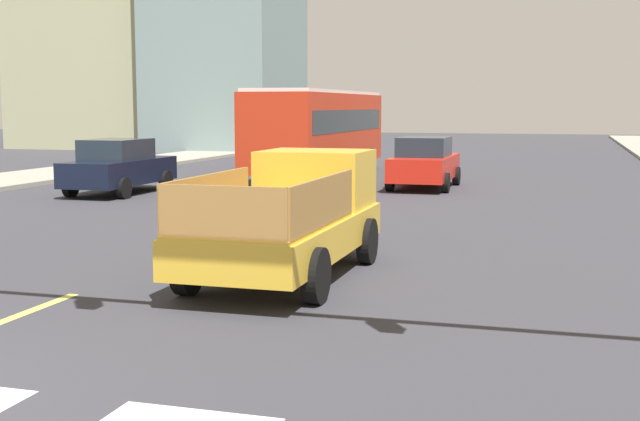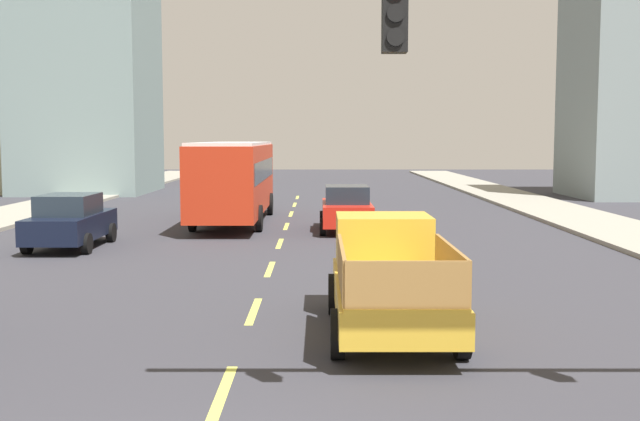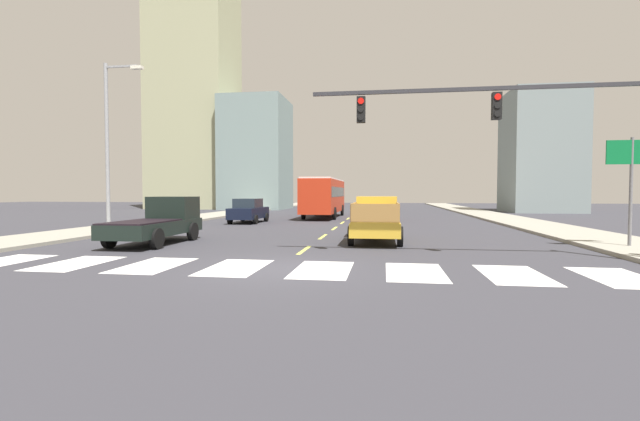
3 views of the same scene
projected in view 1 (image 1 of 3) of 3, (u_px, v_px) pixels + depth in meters
name	position (u px, v px, depth m)	size (l,w,h in m)	color
lane_dash_0	(23.00, 314.00, 11.02)	(0.16, 2.40, 0.01)	#D1D551
lane_dash_1	(187.00, 251.00, 15.78)	(0.16, 2.40, 0.01)	#D1D551
lane_dash_2	(275.00, 217.00, 20.54)	(0.16, 2.40, 0.01)	#D1D551
lane_dash_3	(330.00, 197.00, 25.30)	(0.16, 2.40, 0.01)	#D1D551
lane_dash_4	(367.00, 182.00, 30.06)	(0.16, 2.40, 0.01)	#D1D551
lane_dash_5	(394.00, 172.00, 34.82)	(0.16, 2.40, 0.01)	#D1D551
lane_dash_6	(415.00, 164.00, 39.58)	(0.16, 2.40, 0.01)	#D1D551
lane_dash_7	(431.00, 158.00, 44.34)	(0.16, 2.40, 0.01)	#D1D551
pickup_stakebed	(294.00, 217.00, 13.64)	(2.18, 5.20, 1.96)	gold
city_bus	(319.00, 127.00, 31.62)	(2.72, 10.80, 3.32)	red
sedan_far	(424.00, 163.00, 27.80)	(2.02, 4.40, 1.72)	red
sedan_near_right	(119.00, 166.00, 26.07)	(2.02, 4.40, 1.72)	black
block_mid_right	(226.00, 35.00, 51.40)	(7.89, 8.55, 14.20)	gray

